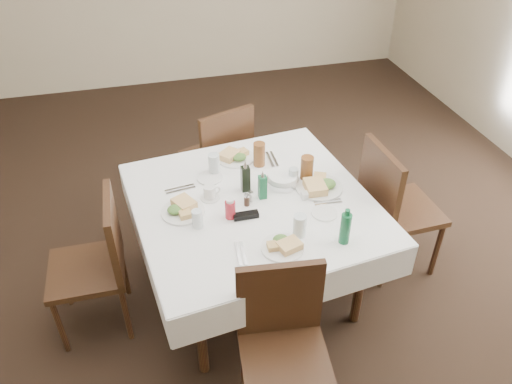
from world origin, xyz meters
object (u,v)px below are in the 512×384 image
bread_basket (283,180)px  oil_cruet_dark (245,178)px  ketchup_bottle (230,209)px  green_bottle (345,228)px  chair_east (391,202)px  chair_north (221,154)px  chair_south (283,337)px  water_s (300,226)px  dining_table (253,210)px  water_n (214,164)px  oil_cruet_green (263,186)px  coffee_mug (210,193)px  water_w (197,219)px  water_e (293,176)px  chair_west (100,258)px

bread_basket → oil_cruet_dark: (-0.25, -0.00, 0.06)m
ketchup_bottle → green_bottle: (0.56, -0.37, 0.04)m
chair_east → chair_north: bearing=136.5°
ketchup_bottle → chair_south: bearing=-81.9°
chair_east → water_s: chair_east is taller
dining_table → water_n: water_n is taller
oil_cruet_green → dining_table: bearing=-164.3°
water_s → oil_cruet_dark: size_ratio=0.63×
coffee_mug → green_bottle: green_bottle is taller
oil_cruet_green → green_bottle: 0.60m
dining_table → coffee_mug: coffee_mug is taller
water_n → oil_cruet_green: bearing=-55.4°
dining_table → water_w: water_w is taller
chair_north → chair_south: 1.78m
water_e → green_bottle: (0.10, -0.60, 0.04)m
water_w → coffee_mug: bearing=64.4°
water_w → ketchup_bottle: 0.20m
coffee_mug → green_bottle: (0.64, -0.58, 0.06)m
dining_table → chair_east: 0.97m
chair_south → oil_cruet_green: 0.93m
chair_north → chair_east: size_ratio=0.96×
dining_table → water_e: size_ratio=14.07×
chair_south → water_w: bearing=113.5°
coffee_mug → chair_east: bearing=-5.0°
chair_east → oil_cruet_green: bearing=178.0°
water_w → chair_south: bearing=-66.5°
chair_east → green_bottle: (-0.57, -0.48, 0.29)m
chair_north → ketchup_bottle: (-0.14, -1.04, 0.28)m
chair_south → water_s: bearing=63.6°
dining_table → water_s: (0.17, -0.37, 0.14)m
dining_table → water_n: bearing=115.4°
green_bottle → chair_west: bearing=161.2°
chair_west → water_n: 0.93m
coffee_mug → green_bottle: size_ratio=0.58×
oil_cruet_dark → green_bottle: size_ratio=0.97×
chair_south → oil_cruet_dark: 1.03m
ketchup_bottle → chair_west: bearing=173.5°
coffee_mug → chair_south: bearing=-78.9°
green_bottle → oil_cruet_green: bearing=122.9°
bread_basket → chair_east: bearing=-10.6°
water_w → ketchup_bottle: (0.20, 0.03, 0.01)m
chair_south → water_n: (-0.11, 1.21, 0.30)m
water_s → coffee_mug: 0.63m
chair_east → water_n: bearing=161.7°
ketchup_bottle → chair_north: bearing=82.2°
dining_table → ketchup_bottle: ketchup_bottle is taller
water_w → chair_east: bearing=6.1°
dining_table → water_e: water_e is taller
chair_west → chair_north: bearing=45.6°
chair_west → water_e: bearing=6.5°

